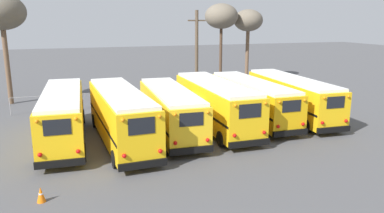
% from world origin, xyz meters
% --- Properties ---
extents(ground_plane, '(160.00, 160.00, 0.00)m').
position_xyz_m(ground_plane, '(0.00, 0.00, 0.00)').
color(ground_plane, '#4C4C4F').
extents(school_bus_0, '(2.86, 10.74, 3.15)m').
position_xyz_m(school_bus_0, '(-8.34, 0.27, 1.72)').
color(school_bus_0, yellow).
rests_on(school_bus_0, ground).
extents(school_bus_1, '(2.95, 10.73, 3.27)m').
position_xyz_m(school_bus_1, '(-5.00, -1.12, 1.76)').
color(school_bus_1, yellow).
rests_on(school_bus_1, ground).
extents(school_bus_2, '(2.87, 10.18, 3.01)m').
position_xyz_m(school_bus_2, '(-1.67, -0.31, 1.65)').
color(school_bus_2, yellow).
rests_on(school_bus_2, ground).
extents(school_bus_3, '(2.66, 10.76, 3.22)m').
position_xyz_m(school_bus_3, '(1.67, 0.13, 1.74)').
color(school_bus_3, yellow).
rests_on(school_bus_3, ground).
extents(school_bus_4, '(2.59, 10.80, 2.98)m').
position_xyz_m(school_bus_4, '(5.00, 1.04, 1.64)').
color(school_bus_4, '#EAAA0F').
rests_on(school_bus_4, ground).
extents(school_bus_5, '(2.99, 11.01, 3.06)m').
position_xyz_m(school_bus_5, '(8.34, 0.93, 1.66)').
color(school_bus_5, yellow).
rests_on(school_bus_5, ground).
extents(utility_pole, '(1.80, 0.33, 8.27)m').
position_xyz_m(utility_pole, '(4.38, 11.69, 4.25)').
color(utility_pole, brown).
rests_on(utility_pole, ground).
extents(bare_tree_0, '(3.48, 3.48, 8.56)m').
position_xyz_m(bare_tree_0, '(13.19, 18.07, 7.12)').
color(bare_tree_0, brown).
rests_on(bare_tree_0, ground).
extents(bare_tree_1, '(3.84, 3.84, 9.18)m').
position_xyz_m(bare_tree_1, '(9.52, 17.70, 7.66)').
color(bare_tree_1, '#473323').
rests_on(bare_tree_1, ground).
extents(bare_tree_2, '(4.06, 4.06, 9.53)m').
position_xyz_m(bare_tree_2, '(-12.83, 12.94, 7.89)').
color(bare_tree_2, brown).
rests_on(bare_tree_2, ground).
extents(fence_line, '(24.74, 0.06, 1.42)m').
position_xyz_m(fence_line, '(0.00, 8.30, 0.99)').
color(fence_line, '#939399').
rests_on(fence_line, ground).
extents(traffic_cone, '(0.36, 0.36, 0.67)m').
position_xyz_m(traffic_cone, '(-9.33, -7.83, 0.33)').
color(traffic_cone, orange).
rests_on(traffic_cone, ground).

